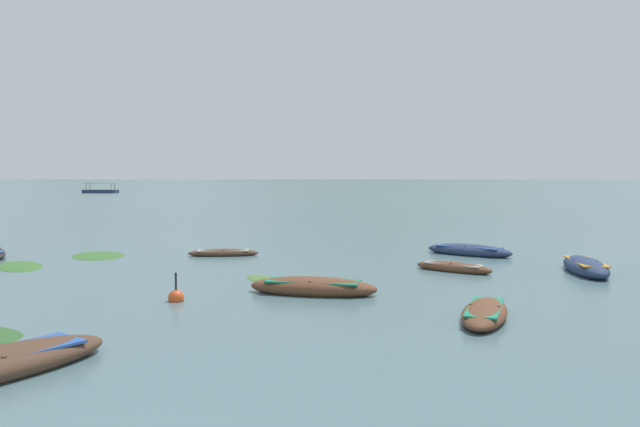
% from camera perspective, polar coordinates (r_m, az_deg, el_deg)
% --- Properties ---
extents(ground_plane, '(6000.00, 6000.00, 0.00)m').
position_cam_1_polar(ground_plane, '(1506.12, -1.49, 3.30)').
color(ground_plane, slate).
extents(mountain_1, '(644.54, 644.54, 187.46)m').
position_cam_1_polar(mountain_1, '(2178.15, -20.74, 5.59)').
color(mountain_1, '#4C5B56').
rests_on(mountain_1, ground).
extents(mountain_2, '(1608.14, 1608.14, 583.43)m').
position_cam_1_polar(mountain_2, '(2305.05, 6.70, 10.60)').
color(mountain_2, slate).
rests_on(mountain_2, ground).
extents(mountain_3, '(1247.53, 1247.53, 377.80)m').
position_cam_1_polar(mountain_3, '(2530.45, 19.75, 7.44)').
color(mountain_3, slate).
rests_on(mountain_3, ground).
extents(rowboat_0, '(2.03, 4.38, 0.72)m').
position_cam_1_polar(rowboat_0, '(25.05, 23.78, -4.63)').
color(rowboat_0, navy).
rests_on(rowboat_0, ground).
extents(rowboat_4, '(4.22, 2.25, 0.66)m').
position_cam_1_polar(rowboat_4, '(18.86, -0.67, -6.97)').
color(rowboat_4, brown).
rests_on(rowboat_4, ground).
extents(rowboat_5, '(2.32, 3.65, 0.51)m').
position_cam_1_polar(rowboat_5, '(16.12, 15.28, -9.05)').
color(rowboat_5, brown).
rests_on(rowboat_5, ground).
extents(rowboat_8, '(4.04, 3.63, 0.64)m').
position_cam_1_polar(rowboat_8, '(28.99, 13.89, -3.43)').
color(rowboat_8, navy).
rests_on(rowboat_8, ground).
extents(rowboat_9, '(3.28, 1.02, 0.40)m').
position_cam_1_polar(rowboat_9, '(28.21, -9.11, -3.70)').
color(rowboat_9, '#4C3323').
rests_on(rowboat_9, ground).
extents(rowboat_10, '(2.93, 2.63, 0.46)m').
position_cam_1_polar(rowboat_10, '(23.84, 12.49, -5.00)').
color(rowboat_10, brown).
rests_on(rowboat_10, ground).
extents(ferry_0, '(7.99, 3.32, 2.54)m').
position_cam_1_polar(ferry_0, '(148.45, -20.01, 2.01)').
color(ferry_0, navy).
rests_on(ferry_0, ground).
extents(mooring_buoy, '(0.47, 0.47, 0.98)m').
position_cam_1_polar(mooring_buoy, '(18.26, -13.43, -7.73)').
color(mooring_buoy, '#DB4C1E').
rests_on(mooring_buoy, ground).
extents(weed_patch_2, '(2.73, 3.56, 0.14)m').
position_cam_1_polar(weed_patch_2, '(20.99, -4.49, -6.48)').
color(weed_patch_2, '#477033').
rests_on(weed_patch_2, ground).
extents(weed_patch_3, '(3.41, 4.03, 0.14)m').
position_cam_1_polar(weed_patch_3, '(29.65, -20.21, -3.77)').
color(weed_patch_3, '#38662D').
rests_on(weed_patch_3, ground).
extents(weed_patch_5, '(3.25, 3.86, 0.14)m').
position_cam_1_polar(weed_patch_5, '(27.42, -26.55, -4.50)').
color(weed_patch_5, '#38662D').
rests_on(weed_patch_5, ground).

